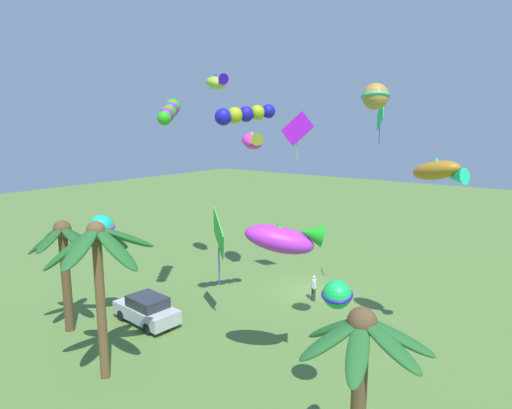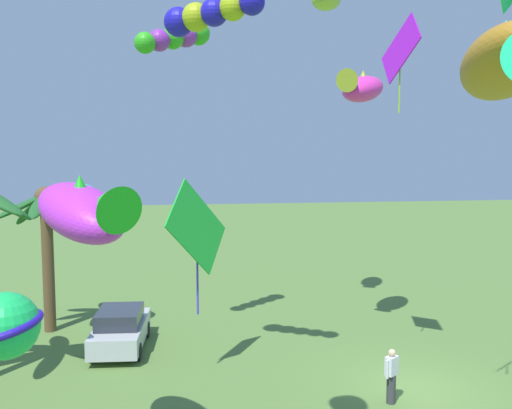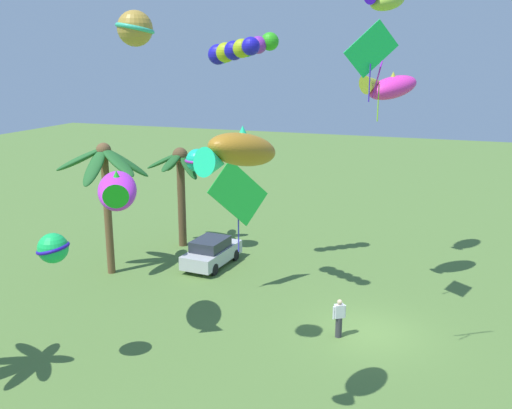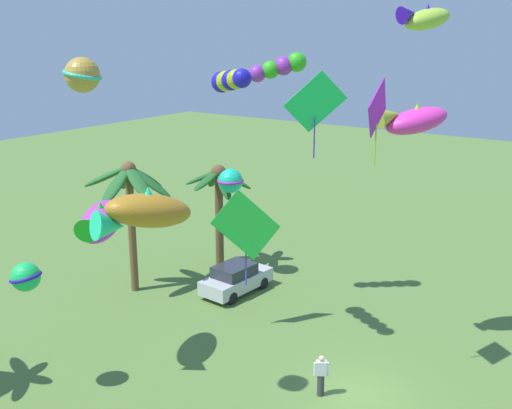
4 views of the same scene
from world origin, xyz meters
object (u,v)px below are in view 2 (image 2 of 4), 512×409
Objects in this scene: spectator_0 at (391,376)px; kite_fish_1 at (84,210)px; palm_tree_1 at (46,224)px; parked_car_0 at (121,329)px; kite_fish_4 at (507,63)px; kite_ball_7 at (83,200)px; kite_fish_5 at (361,87)px; kite_diamond_0 at (197,229)px; kite_tube_10 at (209,14)px; kite_ball_2 at (5,326)px; kite_diamond_8 at (400,50)px; kite_tube_6 at (176,37)px.

kite_fish_1 reaches higher than spectator_0.
palm_tree_1 is 5.31m from parked_car_0.
kite_fish_4 reaches higher than kite_ball_7.
kite_fish_4 is at bearing 169.84° from kite_fish_5.
spectator_0 is 0.54× the size of kite_fish_5.
kite_diamond_0 is 6.42m from kite_tube_10.
kite_tube_10 is at bearing 74.70° from spectator_0.
kite_fish_1 is at bearing -15.70° from kite_ball_2.
kite_ball_7 is at bearing 52.84° from spectator_0.
kite_diamond_8 is (-3.41, -0.02, 0.72)m from kite_fish_5.
kite_diamond_0 is 1.47× the size of kite_fish_5.
kite_ball_7 is at bearing 62.64° from kite_diamond_8.
kite_fish_4 reaches higher than parked_car_0.
palm_tree_1 is 13.26m from kite_fish_5.
parked_car_0 is 1.49× the size of kite_tube_10.
kite_diamond_0 is (-5.35, -5.68, 0.42)m from palm_tree_1.
parked_car_0 is at bearing -129.94° from palm_tree_1.
spectator_0 is 13.25m from kite_tube_6.
palm_tree_1 is 3.66× the size of spectator_0.
kite_fish_5 is at bearing -56.31° from kite_tube_10.
kite_tube_10 is (-5.80, -4.44, 5.66)m from kite_ball_7.
kite_ball_7 is (10.13, 1.59, -0.67)m from kite_fish_1.
kite_fish_5 is at bearing -103.79° from palm_tree_1.
kite_fish_1 is (-5.77, 2.51, 1.26)m from kite_diamond_0.
kite_diamond_8 is at bearing -61.05° from kite_fish_1.
parked_car_0 is 12.03m from kite_ball_2.
palm_tree_1 is at bearing 53.51° from spectator_0.
kite_tube_10 is at bearing -168.70° from kite_tube_6.
kite_fish_4 is at bearing -152.38° from parked_car_0.
kite_diamond_0 is (2.82, 5.35, 3.94)m from spectator_0.
kite_fish_5 is at bearing -10.16° from kite_fish_4.
kite_diamond_0 is (-2.84, -2.68, 4.00)m from parked_car_0.
kite_fish_4 is 12.54m from kite_fish_5.
kite_ball_2 is at bearing -176.42° from kite_ball_7.
kite_ball_2 is at bearing 152.95° from kite_tube_10.
palm_tree_1 is at bearing 41.56° from kite_tube_10.
kite_tube_10 reaches higher than kite_ball_7.
kite_tube_6 reaches higher than kite_diamond_0.
kite_tube_6 is 7.02m from kite_ball_7.
kite_ball_7 is (14.21, 8.07, -3.09)m from kite_fish_4.
kite_fish_4 is (-4.08, -6.47, 2.42)m from kite_fish_1.
kite_ball_7 is 0.56× the size of kite_diamond_8.
kite_fish_5 reaches higher than kite_fish_1.
kite_fish_1 is at bearing 110.61° from spectator_0.
parked_car_0 is at bearing -3.09° from kite_ball_2.
spectator_0 is at bearing -105.30° from kite_tube_10.
kite_ball_7 is at bearing 43.31° from kite_diamond_0.
kite_fish_5 is (-0.40, -8.85, 8.78)m from parked_car_0.
palm_tree_1 reaches higher than spectator_0.
spectator_0 is at bearing 155.98° from kite_diamond_8.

